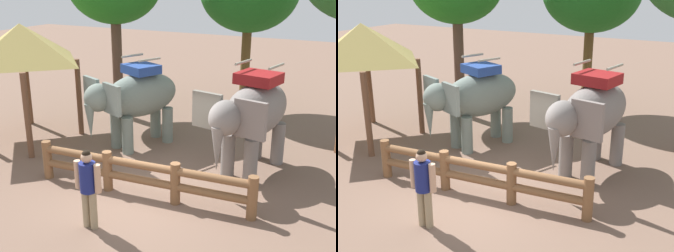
# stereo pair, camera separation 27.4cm
# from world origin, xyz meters

# --- Properties ---
(ground_plane) EXTENTS (60.00, 60.00, 0.00)m
(ground_plane) POSITION_xyz_m (0.00, 0.00, 0.00)
(ground_plane) COLOR brown
(log_fence) EXTENTS (5.76, 0.70, 1.05)m
(log_fence) POSITION_xyz_m (0.00, 0.13, 0.61)
(log_fence) COLOR brown
(log_fence) RESTS_ON ground
(elephant_near_left) EXTENTS (2.52, 3.40, 2.87)m
(elephant_near_left) POSITION_xyz_m (-1.85, 2.99, 1.61)
(elephant_near_left) COLOR slate
(elephant_near_left) RESTS_ON ground
(elephant_center) EXTENTS (2.14, 3.62, 3.05)m
(elephant_center) POSITION_xyz_m (1.95, 2.73, 1.71)
(elephant_center) COLOR slate
(elephant_center) RESTS_ON ground
(tourist_woman_in_black) EXTENTS (0.64, 0.36, 1.81)m
(tourist_woman_in_black) POSITION_xyz_m (-0.25, -1.57, 1.05)
(tourist_woman_in_black) COLOR #9B8766
(tourist_woman_in_black) RESTS_ON ground
(thatched_shelter) EXTENTS (3.24, 3.24, 3.80)m
(thatched_shelter) POSITION_xyz_m (-5.36, 1.92, 3.15)
(thatched_shelter) COLOR brown
(thatched_shelter) RESTS_ON ground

